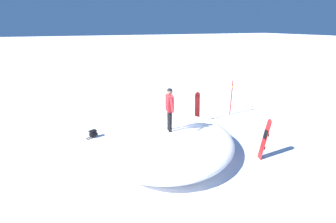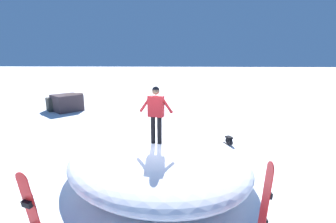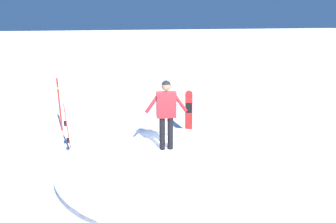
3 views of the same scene
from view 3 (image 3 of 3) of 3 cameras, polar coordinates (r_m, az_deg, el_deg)
ground at (r=8.29m, az=-0.21°, el=-12.93°), size 240.00×240.00×0.00m
snow_mound at (r=8.00m, az=-0.68°, el=-10.05°), size 7.67×7.62×1.00m
snowboarder_standing at (r=7.37m, az=-0.33°, el=0.51°), size 1.04×0.29×1.74m
snowboard_primary_upright at (r=11.19m, az=3.87°, el=-0.17°), size 0.32×0.30×1.66m
snowboard_secondary_upright at (r=9.95m, az=-18.23°, el=-3.06°), size 0.16×0.30×1.69m
trail_marker_pole at (r=12.19m, az=-19.52°, el=1.34°), size 0.10×0.10×2.05m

